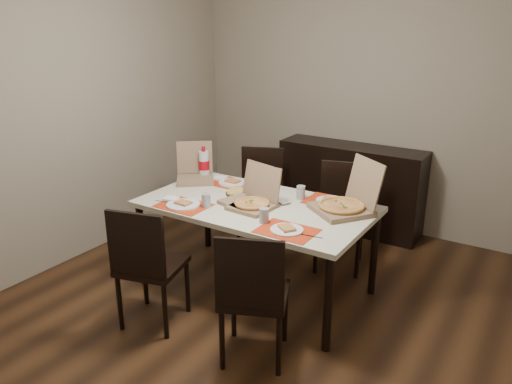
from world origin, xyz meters
TOP-DOWN VIEW (x-y plane):
  - ground at (0.00, 0.00)m, footprint 3.80×4.00m
  - room_walls at (0.00, 0.43)m, footprint 3.84×4.02m
  - sideboard at (0.00, 1.78)m, footprint 1.50×0.40m
  - dining_table at (-0.15, 0.16)m, footprint 1.80×1.00m
  - chair_near_left at (-0.51, -0.70)m, footprint 0.51×0.51m
  - chair_near_right at (0.34, -0.64)m, footprint 0.55×0.55m
  - chair_far_left at (-0.63, 1.02)m, footprint 0.55×0.55m
  - chair_far_right at (0.25, 0.96)m, footprint 0.52×0.52m
  - setting_near_left at (-0.58, -0.15)m, footprint 0.47×0.30m
  - setting_near_right at (0.26, -0.16)m, footprint 0.51×0.30m
  - setting_far_left at (-0.57, 0.49)m, footprint 0.49×0.30m
  - setting_far_right at (0.27, 0.50)m, footprint 0.50×0.30m
  - napkin_loose at (-0.10, 0.14)m, footprint 0.15×0.14m
  - pizza_box_center at (-0.11, 0.09)m, footprint 0.32×0.36m
  - pizza_box_right at (0.51, 0.38)m, footprint 0.57×0.58m
  - pizza_box_left at (-0.94, 0.39)m, footprint 0.47×0.48m
  - pizza_box_extra at (-0.21, 0.14)m, footprint 0.38×0.41m
  - faina_plate at (-0.39, 0.28)m, footprint 0.23×0.23m
  - dip_bowl at (0.03, 0.29)m, footprint 0.14×0.14m
  - soda_bottle at (-0.92, 0.50)m, footprint 0.10×0.10m

SIDE VIEW (x-z plane):
  - ground at x=0.00m, z-range -0.02..0.00m
  - sideboard at x=0.00m, z-range 0.00..0.90m
  - chair_near_left at x=-0.51m, z-range 0.05..0.98m
  - chair_near_right at x=0.34m, z-range 0.05..0.98m
  - chair_far_left at x=-0.63m, z-range 0.05..0.98m
  - chair_far_right at x=0.25m, z-range 0.05..0.98m
  - dining_table at x=-0.15m, z-range 0.31..1.06m
  - napkin_loose at x=-0.10m, z-range 0.75..0.77m
  - dip_bowl at x=0.03m, z-range 0.75..0.78m
  - faina_plate at x=-0.39m, z-range 0.75..0.78m
  - setting_near_left at x=-0.58m, z-range 0.72..0.83m
  - setting_far_left at x=-0.57m, z-range 0.72..0.83m
  - setting_far_right at x=0.27m, z-range 0.72..0.83m
  - setting_near_right at x=0.26m, z-range 0.72..0.83m
  - pizza_box_center at x=-0.11m, z-range 0.65..0.95m
  - pizza_box_extra at x=-0.21m, z-range 0.65..0.96m
  - pizza_box_left at x=-0.94m, z-range 0.65..0.97m
  - pizza_box_right at x=0.51m, z-range 0.61..1.00m
  - soda_bottle at x=-0.92m, z-range 0.73..1.02m
  - room_walls at x=0.00m, z-range 0.42..3.04m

